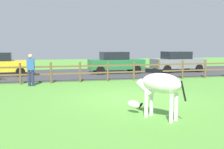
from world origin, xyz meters
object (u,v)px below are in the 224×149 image
Objects in this scene: zebra at (159,86)px; visitor_near_fence at (31,68)px; parked_car_grey at (177,61)px; crow_on_grass at (140,105)px; parked_car_green at (115,62)px.

zebra is 1.01× the size of visitor_near_fence.
parked_car_grey is 2.47× the size of visitor_near_fence.
parked_car_grey is at bearing 56.48° from crow_on_grass.
parked_car_grey is (6.86, 11.71, -0.08)m from zebra.
parked_car_grey is (6.97, 10.52, 0.72)m from crow_on_grass.
zebra is at bearing -62.13° from visitor_near_fence.
zebra is 7.71× the size of crow_on_grass.
crow_on_grass is at bearing 95.54° from zebra.
zebra is 1.44m from crow_on_grass.
zebra is 0.41× the size of parked_car_grey.
crow_on_grass is (-0.12, 1.19, -0.80)m from zebra.
parked_car_green is at bearing 79.12° from crow_on_grass.
parked_car_grey is at bearing 22.86° from visitor_near_fence.
zebra is 13.57m from parked_car_grey.
visitor_near_fence is at bearing 117.87° from zebra.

